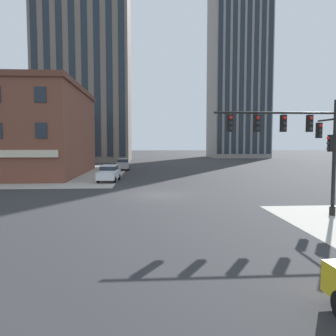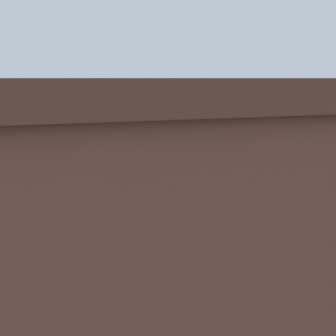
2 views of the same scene
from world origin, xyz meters
The scene contains 7 objects.
ground_plane centered at (0.00, 0.00, 0.00)m, with size 320.00×320.00×0.00m, color #2D2D30.
sidewalk_far_corner centered at (-20.00, 20.00, 0.00)m, with size 32.00×32.00×0.02m, color #A8A399.
traffic_signal_main centered at (7.39, -7.64, 4.16)m, with size 6.74×2.09×6.23m.
car_main_northbound_far centered at (-4.46, 24.42, 0.92)m, with size 2.07×4.49×1.68m.
car_main_southbound_far centered at (-4.84, 9.39, 0.92)m, with size 2.13×4.52×1.68m.
residential_tower_skyline_right centered at (24.16, 66.72, 30.49)m, with size 14.98×14.32×60.93m.
residential_tower_skyline_left centered at (-14.04, 49.54, 33.24)m, with size 19.38×15.48×66.43m.
Camera 1 is at (-1.04, -25.22, 3.92)m, focal length 35.91 mm.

